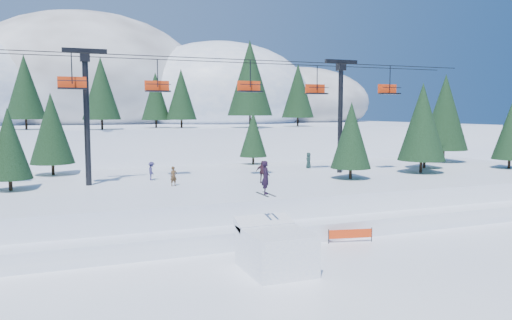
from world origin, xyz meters
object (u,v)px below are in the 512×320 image
object	(u,v)px
banner_far	(413,221)
banner_near	(350,234)
chairlift	(220,97)
jump_kicker	(275,247)

from	to	relation	value
banner_far	banner_near	bearing A→B (deg)	-165.09
chairlift	banner_near	size ratio (longest dim) A/B	16.43
jump_kicker	banner_far	distance (m)	13.46
chairlift	banner_near	xyz separation A→B (m)	(4.07, -13.70, -8.78)
chairlift	banner_near	world-z (taller)	chairlift
jump_kicker	chairlift	world-z (taller)	chairlift
jump_kicker	chairlift	distance (m)	18.93
jump_kicker	banner_far	world-z (taller)	jump_kicker
jump_kicker	banner_far	size ratio (longest dim) A/B	2.08
jump_kicker	banner_near	size ratio (longest dim) A/B	1.96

